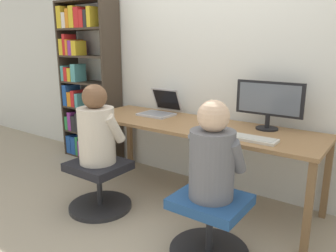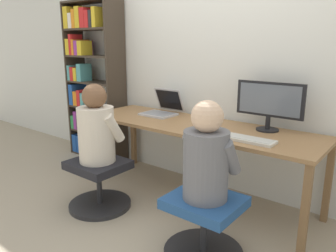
% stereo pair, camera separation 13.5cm
% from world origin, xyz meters
% --- Properties ---
extents(ground_plane, '(14.00, 14.00, 0.00)m').
position_xyz_m(ground_plane, '(0.00, 0.00, 0.00)').
color(ground_plane, tan).
extents(wall_back, '(10.00, 0.05, 2.60)m').
position_xyz_m(wall_back, '(0.00, 0.76, 1.30)').
color(wall_back, silver).
rests_on(wall_back, ground_plane).
extents(desk, '(2.25, 0.70, 0.72)m').
position_xyz_m(desk, '(0.00, 0.35, 0.66)').
color(desk, olive).
rests_on(desk, ground_plane).
extents(desktop_monitor, '(0.57, 0.19, 0.41)m').
position_xyz_m(desktop_monitor, '(0.60, 0.54, 0.94)').
color(desktop_monitor, black).
rests_on(desktop_monitor, desk).
extents(laptop, '(0.33, 0.36, 0.26)m').
position_xyz_m(laptop, '(-0.51, 0.49, 0.77)').
color(laptop, '#B7B7BC').
rests_on(laptop, desk).
extents(keyboard, '(0.41, 0.15, 0.03)m').
position_xyz_m(keyboard, '(0.60, 0.16, 0.73)').
color(keyboard, silver).
rests_on(keyboard, desk).
extents(computer_mouse_by_keyboard, '(0.06, 0.11, 0.03)m').
position_xyz_m(computer_mouse_by_keyboard, '(0.34, 0.16, 0.73)').
color(computer_mouse_by_keyboard, '#99999E').
rests_on(computer_mouse_by_keyboard, desk).
extents(office_chair_left, '(0.55, 0.55, 0.43)m').
position_xyz_m(office_chair_left, '(0.55, -0.34, 0.23)').
color(office_chair_left, '#262628').
rests_on(office_chair_left, ground_plane).
extents(office_chair_right, '(0.55, 0.55, 0.43)m').
position_xyz_m(office_chair_right, '(-0.56, -0.33, 0.23)').
color(office_chair_right, '#262628').
rests_on(office_chair_right, ground_plane).
extents(person_at_monitor, '(0.36, 0.31, 0.66)m').
position_xyz_m(person_at_monitor, '(0.55, -0.34, 0.72)').
color(person_at_monitor, slate).
rests_on(person_at_monitor, office_chair_left).
extents(person_at_laptop, '(0.38, 0.33, 0.67)m').
position_xyz_m(person_at_laptop, '(-0.56, -0.32, 0.73)').
color(person_at_laptop, beige).
rests_on(person_at_laptop, office_chair_right).
extents(bookshelf, '(0.80, 0.30, 1.92)m').
position_xyz_m(bookshelf, '(-1.74, 0.55, 0.98)').
color(bookshelf, '#382D23').
rests_on(bookshelf, ground_plane).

